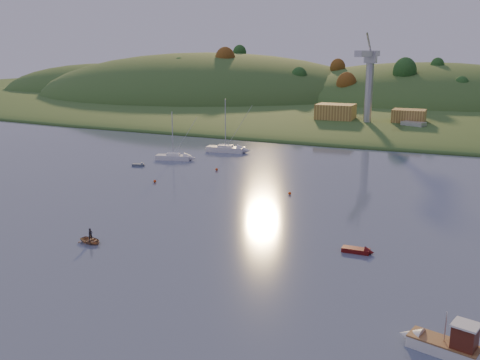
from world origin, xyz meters
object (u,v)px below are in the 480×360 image
at_px(sailboat_near, 173,157).
at_px(grey_dinghy, 141,165).
at_px(fishing_boat, 439,341).
at_px(canoe, 91,240).
at_px(red_tender, 362,251).
at_px(sailboat_far, 226,149).

bearing_deg(sailboat_near, grey_dinghy, -123.41).
distance_m(fishing_boat, sailboat_near, 80.30).
distance_m(sailboat_near, canoe, 50.91).
distance_m(sailboat_near, red_tender, 61.05).
height_order(fishing_boat, red_tender, fishing_boat).
xyz_separation_m(fishing_boat, grey_dinghy, (-59.72, 48.65, -0.66)).
bearing_deg(sailboat_far, fishing_boat, -60.60).
bearing_deg(red_tender, fishing_boat, -63.41).
height_order(fishing_boat, sailboat_far, sailboat_far).
xyz_separation_m(fishing_boat, red_tender, (-9.38, 18.32, -0.61)).
distance_m(canoe, grey_dinghy, 44.57).
relative_size(fishing_boat, sailboat_far, 0.53).
height_order(sailboat_near, canoe, sailboat_near).
xyz_separation_m(sailboat_near, red_tender, (47.47, -38.39, -0.42)).
relative_size(fishing_boat, red_tender, 1.75).
distance_m(red_tender, grey_dinghy, 58.77).
height_order(fishing_boat, canoe, fishing_boat).
height_order(canoe, red_tender, red_tender).
relative_size(fishing_boat, grey_dinghy, 2.23).
bearing_deg(sailboat_far, grey_dinghy, -120.64).
height_order(sailboat_far, grey_dinghy, sailboat_far).
distance_m(sailboat_far, red_tender, 65.57).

